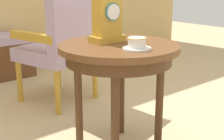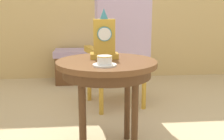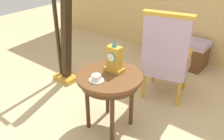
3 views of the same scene
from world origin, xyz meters
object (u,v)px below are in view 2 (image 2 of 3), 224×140
(mantel_clock, at_px, (104,39))
(armchair, at_px, (119,49))
(window_bench, at_px, (89,66))
(side_table, at_px, (107,72))
(teacup_left, at_px, (105,61))

(mantel_clock, height_order, armchair, armchair)
(armchair, relative_size, window_bench, 1.25)
(armchair, height_order, window_bench, armchair)
(mantel_clock, xyz_separation_m, window_bench, (-0.09, 1.81, -0.56))
(side_table, distance_m, teacup_left, 0.20)
(mantel_clock, bearing_deg, window_bench, 92.89)
(mantel_clock, distance_m, armchair, 0.81)
(side_table, distance_m, armchair, 0.87)
(mantel_clock, relative_size, armchair, 0.29)
(armchair, xyz_separation_m, window_bench, (-0.28, 1.04, -0.37))
(teacup_left, xyz_separation_m, armchair, (0.21, 1.02, -0.08))
(armchair, distance_m, window_bench, 1.14)
(teacup_left, distance_m, armchair, 1.05)
(side_table, height_order, teacup_left, teacup_left)
(side_table, distance_m, window_bench, 1.93)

